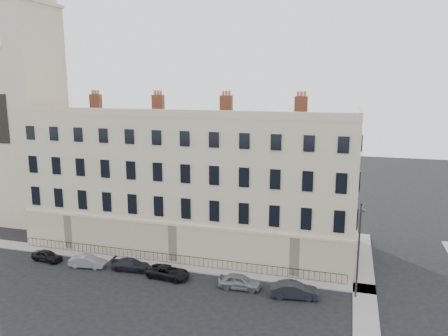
# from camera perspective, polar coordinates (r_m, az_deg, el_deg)

# --- Properties ---
(ground) EXTENTS (160.00, 160.00, 0.00)m
(ground) POSITION_cam_1_polar(r_m,az_deg,el_deg) (39.93, -1.77, -16.35)
(ground) COLOR black
(ground) RESTS_ON ground
(terrace) EXTENTS (36.22, 12.22, 17.00)m
(terrace) POSITION_cam_1_polar(r_m,az_deg,el_deg) (49.88, -4.11, -1.51)
(terrace) COLOR beige
(terrace) RESTS_ON ground
(church_tower) EXTENTS (8.00, 8.13, 44.00)m
(church_tower) POSITION_cam_1_polar(r_m,az_deg,el_deg) (62.84, -24.97, 10.38)
(church_tower) COLOR beige
(church_tower) RESTS_ON ground
(pavement_terrace) EXTENTS (48.00, 2.00, 0.12)m
(pavement_terrace) POSITION_cam_1_polar(r_m,az_deg,el_deg) (47.68, -11.61, -11.74)
(pavement_terrace) COLOR gray
(pavement_terrace) RESTS_ON ground
(pavement_east_return) EXTENTS (2.00, 24.00, 0.12)m
(pavement_east_return) POSITION_cam_1_polar(r_m,az_deg,el_deg) (45.58, 17.75, -13.18)
(pavement_east_return) COLOR gray
(pavement_east_return) RESTS_ON ground
(railings) EXTENTS (35.00, 0.04, 0.96)m
(railings) POSITION_cam_1_polar(r_m,az_deg,el_deg) (46.20, -6.90, -11.69)
(railings) COLOR black
(railings) RESTS_ON ground
(car_a) EXTENTS (3.53, 1.77, 1.16)m
(car_a) POSITION_cam_1_polar(r_m,az_deg,el_deg) (50.12, -22.11, -10.56)
(car_a) COLOR black
(car_a) RESTS_ON ground
(car_b) EXTENTS (3.81, 1.73, 1.21)m
(car_b) POSITION_cam_1_polar(r_m,az_deg,el_deg) (47.19, -17.38, -11.57)
(car_b) COLOR gray
(car_b) RESTS_ON ground
(car_c) EXTENTS (4.11, 2.00, 1.15)m
(car_c) POSITION_cam_1_polar(r_m,az_deg,el_deg) (45.42, -12.04, -12.25)
(car_c) COLOR black
(car_c) RESTS_ON ground
(car_d) EXTENTS (4.39, 2.34, 1.17)m
(car_d) POSITION_cam_1_polar(r_m,az_deg,el_deg) (43.20, -7.30, -13.34)
(car_d) COLOR black
(car_d) RESTS_ON ground
(car_e) EXTENTS (4.00, 1.70, 1.35)m
(car_e) POSITION_cam_1_polar(r_m,az_deg,el_deg) (40.90, 2.06, -14.59)
(car_e) COLOR slate
(car_e) RESTS_ON ground
(car_f) EXTENTS (4.33, 2.08, 1.37)m
(car_f) POSITION_cam_1_polar(r_m,az_deg,el_deg) (39.81, 9.16, -15.48)
(car_f) COLOR black
(car_f) RESTS_ON ground
(streetlamp) EXTENTS (0.41, 1.85, 8.54)m
(streetlamp) POSITION_cam_1_polar(r_m,az_deg,el_deg) (39.22, 17.20, -9.82)
(streetlamp) COLOR #343339
(streetlamp) RESTS_ON ground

